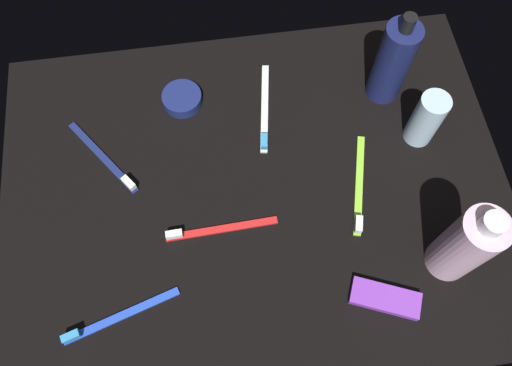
{
  "coord_description": "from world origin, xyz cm",
  "views": [
    {
      "loc": [
        4.58,
        32.19,
        76.95
      ],
      "look_at": [
        0.0,
        0.0,
        3.0
      ],
      "focal_mm": 35.37,
      "sensor_mm": 36.0,
      "label": 1
    }
  ],
  "objects": [
    {
      "name": "lotion_bottle",
      "position": [
        -25.33,
        -16.27,
        8.33
      ],
      "size": [
        5.92,
        5.92,
        19.02
      ],
      "color": "#181E4E",
      "rests_on": "ground_plane"
    },
    {
      "name": "ground_plane",
      "position": [
        0.0,
        0.0,
        -0.6
      ],
      "size": [
        84.0,
        64.0,
        1.2
      ],
      "primitive_type": "cube",
      "color": "black"
    },
    {
      "name": "cream_tin_left",
      "position": [
        10.58,
        -18.87,
        1.09
      ],
      "size": [
        6.99,
        6.99,
        2.18
      ],
      "primitive_type": "cylinder",
      "color": "navy",
      "rests_on": "ground_plane"
    },
    {
      "name": "toothbrush_red",
      "position": [
        7.48,
        6.03,
        0.61
      ],
      "size": [
        18.03,
        1.77,
        2.1
      ],
      "color": "red",
      "rests_on": "ground_plane"
    },
    {
      "name": "toothbrush_lime",
      "position": [
        -16.82,
        2.52,
        0.61
      ],
      "size": [
        5.81,
        17.7,
        2.1
      ],
      "color": "#8CD133",
      "rests_on": "ground_plane"
    },
    {
      "name": "bodywash_bottle",
      "position": [
        -27.68,
        15.95,
        8.36
      ],
      "size": [
        6.64,
        6.64,
        18.36
      ],
      "color": "silver",
      "rests_on": "ground_plane"
    },
    {
      "name": "snack_bar_purple",
      "position": [
        -16.69,
        20.51,
        0.75
      ],
      "size": [
        11.14,
        7.72,
        1.5
      ],
      "primitive_type": "cube",
      "rotation": [
        0.0,
        0.0,
        -0.4
      ],
      "color": "purple",
      "rests_on": "ground_plane"
    },
    {
      "name": "deodorant_stick",
      "position": [
        -29.18,
        -6.37,
        5.43
      ],
      "size": [
        4.84,
        4.84,
        10.86
      ],
      "primitive_type": "cylinder",
      "color": "silver",
      "rests_on": "ground_plane"
    },
    {
      "name": "toothbrush_blue",
      "position": [
        23.7,
        17.71,
        0.61
      ],
      "size": [
        17.6,
        6.25,
        2.1
      ],
      "color": "blue",
      "rests_on": "ground_plane"
    },
    {
      "name": "toothbrush_navy",
      "position": [
        24.33,
        -8.73,
        0.61
      ],
      "size": [
        11.63,
        15.22,
        2.1
      ],
      "color": "navy",
      "rests_on": "ground_plane"
    },
    {
      "name": "toothbrush_white",
      "position": [
        -3.59,
        -14.41,
        0.61
      ],
      "size": [
        4.12,
        17.95,
        2.1
      ],
      "color": "white",
      "rests_on": "ground_plane"
    }
  ]
}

